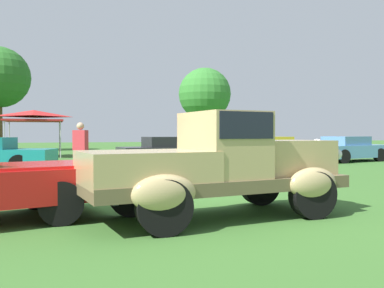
{
  "coord_description": "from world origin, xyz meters",
  "views": [
    {
      "loc": [
        -2.73,
        -6.45,
        1.36
      ],
      "look_at": [
        0.05,
        1.75,
        1.14
      ],
      "focal_mm": 38.99,
      "sensor_mm": 36.0,
      "label": 1
    }
  ],
  "objects_px": {
    "show_car_yellow": "(271,151)",
    "canopy_tent_right_field": "(233,117)",
    "spectator_far_side": "(81,148)",
    "feature_pickup_truck": "(219,164)",
    "show_car_charcoal": "(172,151)",
    "canopy_tent_center_field": "(34,115)",
    "show_car_skyblue": "(348,149)"
  },
  "relations": [
    {
      "from": "show_car_yellow",
      "to": "spectator_far_side",
      "type": "distance_m",
      "value": 9.24
    },
    {
      "from": "canopy_tent_right_field",
      "to": "spectator_far_side",
      "type": "bearing_deg",
      "value": -130.7
    },
    {
      "from": "show_car_yellow",
      "to": "canopy_tent_center_field",
      "type": "distance_m",
      "value": 13.83
    },
    {
      "from": "show_car_yellow",
      "to": "spectator_far_side",
      "type": "height_order",
      "value": "spectator_far_side"
    },
    {
      "from": "spectator_far_side",
      "to": "canopy_tent_right_field",
      "type": "relative_size",
      "value": 0.5
    },
    {
      "from": "show_car_skyblue",
      "to": "canopy_tent_center_field",
      "type": "xyz_separation_m",
      "value": [
        -14.58,
        8.94,
        1.82
      ]
    },
    {
      "from": "canopy_tent_center_field",
      "to": "show_car_charcoal",
      "type": "bearing_deg",
      "value": -55.96
    },
    {
      "from": "feature_pickup_truck",
      "to": "show_car_yellow",
      "type": "height_order",
      "value": "feature_pickup_truck"
    },
    {
      "from": "show_car_charcoal",
      "to": "show_car_yellow",
      "type": "distance_m",
      "value": 4.47
    },
    {
      "from": "spectator_far_side",
      "to": "show_car_yellow",
      "type": "bearing_deg",
      "value": 23.18
    },
    {
      "from": "show_car_charcoal",
      "to": "canopy_tent_right_field",
      "type": "bearing_deg",
      "value": 51.31
    },
    {
      "from": "show_car_yellow",
      "to": "canopy_tent_right_field",
      "type": "bearing_deg",
      "value": 76.71
    },
    {
      "from": "show_car_charcoal",
      "to": "show_car_skyblue",
      "type": "height_order",
      "value": "same"
    },
    {
      "from": "show_car_charcoal",
      "to": "spectator_far_side",
      "type": "xyz_separation_m",
      "value": [
        -4.05,
        -4.15,
        0.31
      ]
    },
    {
      "from": "show_car_charcoal",
      "to": "canopy_tent_right_field",
      "type": "height_order",
      "value": "canopy_tent_right_field"
    },
    {
      "from": "show_car_charcoal",
      "to": "canopy_tent_right_field",
      "type": "xyz_separation_m",
      "value": [
        6.47,
        8.08,
        1.82
      ]
    },
    {
      "from": "spectator_far_side",
      "to": "canopy_tent_center_field",
      "type": "relative_size",
      "value": 0.53
    },
    {
      "from": "spectator_far_side",
      "to": "show_car_charcoal",
      "type": "bearing_deg",
      "value": 45.7
    },
    {
      "from": "canopy_tent_right_field",
      "to": "show_car_charcoal",
      "type": "bearing_deg",
      "value": -128.69
    },
    {
      "from": "feature_pickup_truck",
      "to": "canopy_tent_right_field",
      "type": "height_order",
      "value": "canopy_tent_right_field"
    },
    {
      "from": "show_car_charcoal",
      "to": "spectator_far_side",
      "type": "distance_m",
      "value": 5.81
    },
    {
      "from": "show_car_yellow",
      "to": "spectator_far_side",
      "type": "relative_size",
      "value": 2.42
    },
    {
      "from": "show_car_yellow",
      "to": "canopy_tent_right_field",
      "type": "height_order",
      "value": "canopy_tent_right_field"
    },
    {
      "from": "show_car_yellow",
      "to": "canopy_tent_right_field",
      "type": "xyz_separation_m",
      "value": [
        2.03,
        8.59,
        1.83
      ]
    },
    {
      "from": "show_car_charcoal",
      "to": "show_car_yellow",
      "type": "xyz_separation_m",
      "value": [
        4.44,
        -0.51,
        -0.0
      ]
    },
    {
      "from": "canopy_tent_center_field",
      "to": "canopy_tent_right_field",
      "type": "bearing_deg",
      "value": -2.38
    },
    {
      "from": "show_car_charcoal",
      "to": "spectator_far_side",
      "type": "height_order",
      "value": "spectator_far_side"
    },
    {
      "from": "show_car_skyblue",
      "to": "canopy_tent_right_field",
      "type": "relative_size",
      "value": 1.37
    },
    {
      "from": "show_car_skyblue",
      "to": "show_car_yellow",
      "type": "bearing_deg",
      "value": -177.77
    },
    {
      "from": "feature_pickup_truck",
      "to": "show_car_yellow",
      "type": "bearing_deg",
      "value": 56.67
    },
    {
      "from": "feature_pickup_truck",
      "to": "show_car_yellow",
      "type": "xyz_separation_m",
      "value": [
        6.77,
        10.29,
        -0.27
      ]
    },
    {
      "from": "feature_pickup_truck",
      "to": "spectator_far_side",
      "type": "bearing_deg",
      "value": 104.51
    }
  ]
}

